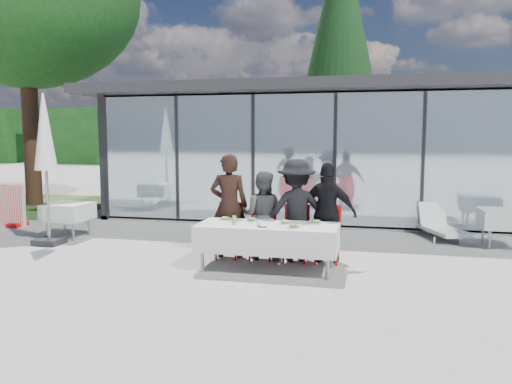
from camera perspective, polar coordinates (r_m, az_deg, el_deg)
ground at (r=8.14m, az=-0.64°, el=-9.02°), size 90.00×90.00×0.00m
pavilion at (r=15.79m, az=13.69°, el=6.13°), size 14.80×8.80×3.44m
treeline at (r=35.83m, az=6.97°, el=6.37°), size 62.50×2.00×4.40m
dining_table at (r=8.09m, az=1.36°, el=-5.19°), size 2.26×0.96×0.75m
diner_a at (r=8.91m, az=-3.11°, el=-1.58°), size 0.77×0.77×1.86m
diner_chair_a at (r=9.01m, az=-3.02°, el=-4.01°), size 0.44×0.44×0.97m
diner_b at (r=8.78m, az=0.74°, el=-2.69°), size 0.80×0.80×1.56m
diner_chair_b at (r=8.86m, az=0.80°, el=-4.18°), size 0.44×0.44×0.97m
diner_c at (r=8.66m, az=4.61°, el=-2.11°), size 1.45×1.45×1.77m
diner_chair_c at (r=8.76m, az=4.63°, el=-4.33°), size 0.44×0.44×0.97m
diner_d at (r=8.60m, az=8.20°, el=-2.39°), size 1.23×1.23×1.72m
diner_chair_d at (r=8.70m, az=8.19°, el=-4.45°), size 0.44×0.44×0.97m
plate_a at (r=8.45m, az=-3.49°, el=-3.05°), size 0.23×0.23×0.07m
plate_b at (r=8.32m, az=-0.51°, el=-3.19°), size 0.23×0.23×0.07m
plate_c at (r=8.09m, az=3.33°, el=-3.48°), size 0.23×0.23×0.07m
plate_d at (r=8.16m, az=6.88°, el=-3.43°), size 0.23×0.23×0.07m
plate_extra at (r=7.74m, az=4.36°, el=-3.93°), size 0.23×0.23×0.07m
juice_bottle at (r=8.02m, az=-2.51°, el=-3.23°), size 0.06×0.06×0.15m
drinking_glasses at (r=7.84m, az=0.31°, el=-3.62°), size 0.07×0.07×0.10m
folded_eyeglasses at (r=7.77m, az=0.73°, el=-4.02°), size 0.14×0.03×0.01m
spare_table_left at (r=11.42m, az=-20.68°, el=-2.13°), size 0.86×0.86×0.74m
spare_table_right at (r=10.88m, az=26.44°, el=-2.79°), size 0.86×0.86×0.74m
market_umbrella at (r=10.70m, az=-22.97°, el=5.14°), size 0.50×0.50×3.00m
lounger at (r=11.43m, az=20.30°, el=-3.61°), size 1.03×1.46×0.72m
conifer_tree at (r=21.02m, az=9.58°, el=16.76°), size 4.00×4.00×10.50m
grass_patch at (r=17.26m, az=-23.96°, el=-1.35°), size 5.00×5.00×0.02m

